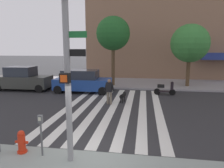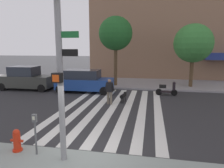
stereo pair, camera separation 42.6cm
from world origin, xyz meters
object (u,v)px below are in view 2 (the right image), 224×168
at_px(parking_meter_third_along, 35,129).
at_px(parked_car_near_curb, 26,79).
at_px(traffic_light_pole, 59,50).
at_px(pedestrian_dog_walker, 109,90).
at_px(parked_scooter, 167,89).
at_px(street_tree_nearest, 116,34).
at_px(parked_car_behind_first, 84,81).
at_px(street_tree_middle, 193,43).
at_px(dog_on_leash, 123,96).
at_px(fire_hydrant, 17,140).

distance_m(parking_meter_third_along, parked_car_near_curb, 12.49).
relative_size(traffic_light_pole, pedestrian_dog_walker, 3.54).
xyz_separation_m(parked_scooter, street_tree_nearest, (-4.47, 2.82, 4.38)).
bearing_deg(pedestrian_dog_walker, parked_car_behind_first, 130.06).
xyz_separation_m(street_tree_middle, pedestrian_dog_walker, (-6.13, -6.71, -3.06)).
bearing_deg(dog_on_leash, pedestrian_dog_walker, -141.77).
xyz_separation_m(fire_hydrant, dog_on_leash, (2.59, 7.48, -0.08)).
distance_m(parked_car_near_curb, street_tree_nearest, 8.84).
height_order(fire_hydrant, pedestrian_dog_walker, pedestrian_dog_walker).
height_order(parked_scooter, dog_on_leash, parked_scooter).
bearing_deg(parked_car_behind_first, parked_scooter, -0.61).
distance_m(pedestrian_dog_walker, dog_on_leash, 1.15).
height_order(parked_car_behind_first, pedestrian_dog_walker, parked_car_behind_first).
distance_m(fire_hydrant, street_tree_nearest, 13.69).
xyz_separation_m(parked_car_behind_first, parked_scooter, (6.61, -0.07, -0.43)).
bearing_deg(pedestrian_dog_walker, parked_car_near_curb, 157.54).
bearing_deg(street_tree_nearest, dog_on_leash, -74.73).
bearing_deg(fire_hydrant, dog_on_leash, 70.88).
relative_size(street_tree_nearest, dog_on_leash, 5.96).
bearing_deg(parked_car_behind_first, parking_meter_third_along, -80.05).
distance_m(fire_hydrant, parked_scooter, 11.55).
relative_size(parking_meter_third_along, street_tree_nearest, 0.22).
relative_size(parked_car_near_curb, parked_car_behind_first, 1.01).
xyz_separation_m(fire_hydrant, parked_car_behind_first, (-1.04, 10.19, 0.39)).
bearing_deg(fire_hydrant, street_tree_nearest, 85.13).
xyz_separation_m(traffic_light_pole, street_tree_middle, (6.14, 13.81, 0.47)).
distance_m(traffic_light_pole, parked_car_near_curb, 13.47).
bearing_deg(street_tree_nearest, traffic_light_pole, -87.11).
height_order(parked_car_behind_first, street_tree_middle, street_tree_middle).
bearing_deg(parked_scooter, dog_on_leash, -138.43).
bearing_deg(street_tree_nearest, parked_car_near_curb, -159.70).
distance_m(parking_meter_third_along, dog_on_leash, 7.81).
height_order(parking_meter_third_along, dog_on_leash, parking_meter_third_along).
xyz_separation_m(street_tree_nearest, pedestrian_dog_walker, (0.67, -6.10, -3.93)).
xyz_separation_m(parked_car_behind_first, pedestrian_dog_walker, (2.82, -3.35, 0.02)).
distance_m(street_tree_middle, pedestrian_dog_walker, 9.59).
distance_m(traffic_light_pole, street_tree_middle, 15.12).
xyz_separation_m(fire_hydrant, pedestrian_dog_walker, (1.78, 6.84, 0.41)).
bearing_deg(pedestrian_dog_walker, parking_meter_third_along, -98.36).
bearing_deg(traffic_light_pole, parked_scooter, 69.89).
relative_size(traffic_light_pole, parked_scooter, 3.55).
bearing_deg(parked_car_near_curb, parking_meter_third_along, -55.38).
xyz_separation_m(parked_car_near_curb, street_tree_nearest, (7.44, 2.75, 3.91)).
relative_size(traffic_light_pole, fire_hydrant, 7.59).
xyz_separation_m(fire_hydrant, street_tree_middle, (7.91, 13.55, 3.47)).
bearing_deg(fire_hydrant, pedestrian_dog_walker, 75.43).
bearing_deg(parking_meter_third_along, street_tree_middle, 62.33).
bearing_deg(parked_scooter, street_tree_nearest, 147.74).
bearing_deg(traffic_light_pole, fire_hydrant, 171.72).
relative_size(parked_car_near_curb, parked_scooter, 2.84).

